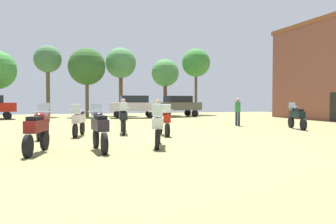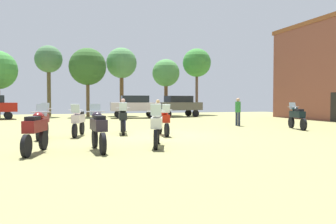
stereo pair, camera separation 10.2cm
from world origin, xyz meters
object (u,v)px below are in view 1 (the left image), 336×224
at_px(motorcycle_2, 158,125).
at_px(tree_7, 87,67).
at_px(car_3, 178,105).
at_px(motorcycle_9, 164,120).
at_px(motorcycle_7, 79,120).
at_px(car_2, 134,105).
at_px(motorcycle_10, 123,118).
at_px(tree_2, 48,60).
at_px(motorcycle_12, 100,128).
at_px(tree_5, 121,64).
at_px(motorcycle_3, 43,121).
at_px(motorcycle_4, 297,116).
at_px(motorcycle_6, 37,129).
at_px(person_3, 158,111).
at_px(person_1, 238,110).
at_px(tree_6, 196,63).
at_px(tree_3, 165,73).

xyz_separation_m(motorcycle_2, tree_7, (-0.89, 22.32, 4.03)).
bearing_deg(car_3, motorcycle_9, 150.53).
xyz_separation_m(motorcycle_7, car_2, (5.48, 14.55, 0.46)).
distance_m(motorcycle_2, motorcycle_9, 3.86).
relative_size(motorcycle_10, tree_2, 0.34).
distance_m(motorcycle_12, tree_5, 25.21).
bearing_deg(motorcycle_9, tree_2, -70.17).
relative_size(motorcycle_7, car_3, 0.45).
distance_m(motorcycle_2, motorcycle_3, 5.44).
bearing_deg(motorcycle_3, motorcycle_4, 11.41).
xyz_separation_m(motorcycle_6, motorcycle_7, (1.44, 4.76, -0.02)).
bearing_deg(motorcycle_12, motorcycle_4, 20.31).
xyz_separation_m(car_3, person_3, (-5.04, -11.15, -0.21)).
bearing_deg(tree_7, tree_2, 155.53).
bearing_deg(motorcycle_10, motorcycle_3, 25.83).
distance_m(motorcycle_7, person_1, 10.47).
bearing_deg(motorcycle_12, motorcycle_7, 91.30).
distance_m(motorcycle_6, car_3, 23.06).
height_order(person_1, tree_5, tree_5).
relative_size(motorcycle_12, car_3, 0.49).
relative_size(motorcycle_12, person_3, 1.35).
xyz_separation_m(motorcycle_10, tree_5, (3.00, 19.00, 4.59)).
bearing_deg(motorcycle_6, tree_5, 89.26).
relative_size(motorcycle_3, tree_5, 0.31).
bearing_deg(person_3, motorcycle_4, 45.61).
height_order(motorcycle_9, tree_2, tree_2).
height_order(motorcycle_3, tree_6, tree_6).
distance_m(person_1, tree_5, 17.25).
xyz_separation_m(motorcycle_9, tree_6, (9.74, 20.58, 4.96)).
relative_size(person_3, tree_2, 0.24).
bearing_deg(motorcycle_12, tree_7, 83.22).
bearing_deg(tree_5, motorcycle_7, -104.62).
relative_size(person_1, tree_7, 0.27).
bearing_deg(car_3, tree_7, 63.77).
height_order(motorcycle_7, tree_7, tree_7).
distance_m(tree_2, tree_7, 4.00).
height_order(motorcycle_6, motorcycle_10, motorcycle_10).
distance_m(motorcycle_3, motorcycle_10, 3.76).
bearing_deg(tree_6, motorcycle_2, -114.46).
height_order(motorcycle_10, tree_6, tree_6).
height_order(motorcycle_2, motorcycle_3, motorcycle_3).
height_order(motorcycle_6, car_3, car_3).
bearing_deg(motorcycle_3, motorcycle_7, 30.24).
distance_m(motorcycle_4, motorcycle_9, 8.05).
bearing_deg(motorcycle_9, car_2, -92.39).
distance_m(motorcycle_10, tree_6, 22.96).
height_order(motorcycle_12, person_1, person_1).
height_order(motorcycle_4, tree_3, tree_3).
height_order(car_3, person_1, car_3).
relative_size(motorcycle_3, tree_3, 0.36).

